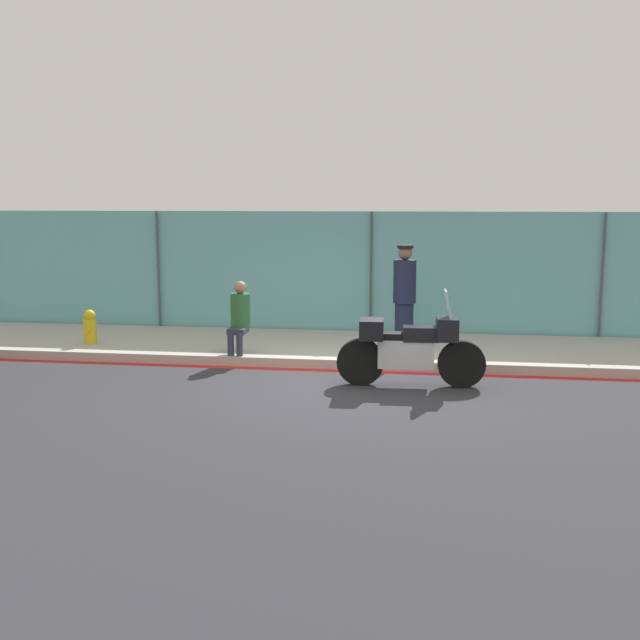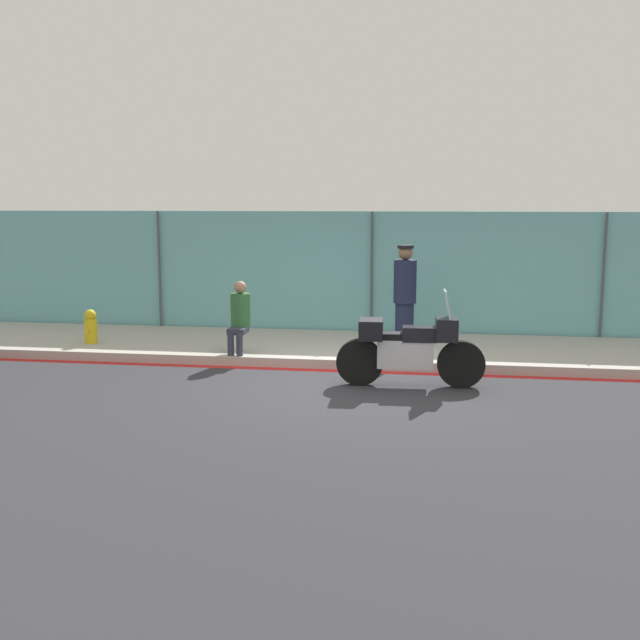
# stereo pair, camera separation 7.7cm
# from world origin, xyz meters

# --- Properties ---
(ground_plane) EXTENTS (120.00, 120.00, 0.00)m
(ground_plane) POSITION_xyz_m (0.00, 0.00, 0.00)
(ground_plane) COLOR #2D2D33
(sidewalk) EXTENTS (33.29, 2.90, 0.16)m
(sidewalk) POSITION_xyz_m (0.00, 2.51, 0.08)
(sidewalk) COLOR #ADA89E
(sidewalk) RESTS_ON ground_plane
(curb_paint_stripe) EXTENTS (33.29, 0.18, 0.01)m
(curb_paint_stripe) POSITION_xyz_m (0.00, 0.97, 0.00)
(curb_paint_stripe) COLOR red
(curb_paint_stripe) RESTS_ON ground_plane
(storefront_fence) EXTENTS (31.62, 0.17, 2.59)m
(storefront_fence) POSITION_xyz_m (0.00, 4.05, 1.30)
(storefront_fence) COLOR #6BB2B7
(storefront_fence) RESTS_ON ground_plane
(motorcycle) EXTENTS (2.26, 0.56, 1.48)m
(motorcycle) POSITION_xyz_m (0.89, 0.12, 0.60)
(motorcycle) COLOR black
(motorcycle) RESTS_ON ground_plane
(officer_standing) EXTENTS (0.42, 0.42, 1.84)m
(officer_standing) POSITION_xyz_m (0.73, 2.57, 1.11)
(officer_standing) COLOR #191E38
(officer_standing) RESTS_ON sidewalk
(person_seated_on_curb) EXTENTS (0.35, 0.64, 1.25)m
(person_seated_on_curb) POSITION_xyz_m (-2.11, 1.50, 0.85)
(person_seated_on_curb) COLOR #2D3342
(person_seated_on_curb) RESTS_ON sidewalk
(fire_hydrant) EXTENTS (0.23, 0.29, 0.63)m
(fire_hydrant) POSITION_xyz_m (-5.08, 1.89, 0.48)
(fire_hydrant) COLOR gold
(fire_hydrant) RESTS_ON sidewalk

